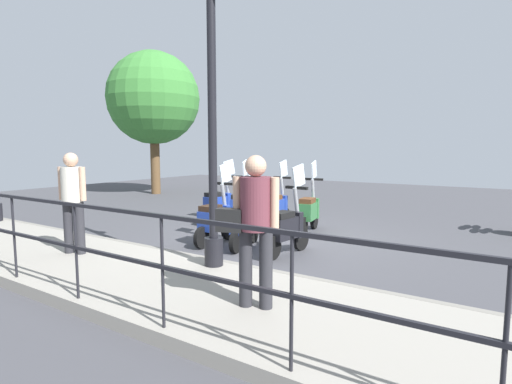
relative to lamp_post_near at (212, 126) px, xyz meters
The scene contains 14 objects.
ground_plane 3.23m from the lamp_post_near, 11.13° to the left, with size 28.00×28.00×0.00m, color #424247.
promenade_walkway 2.22m from the lamp_post_near, 147.91° to the left, with size 2.20×20.00×0.15m.
fence_railing 2.22m from the lamp_post_near, 165.30° to the left, with size 0.04×16.03×1.07m.
lamp_post_near is the anchor object (origin of this frame).
pedestrian_with_bag 1.90m from the lamp_post_near, 125.88° to the right, with size 0.43×0.63×1.59m.
pedestrian_distant 2.58m from the lamp_post_near, 106.86° to the left, with size 0.40×0.47×1.59m.
tree_large 10.91m from the lamp_post_near, 51.25° to the left, with size 3.56×3.56×5.52m.
scooter_near_0 2.26m from the lamp_post_near, 12.67° to the right, with size 1.23×0.44×1.54m.
scooter_near_1 2.31m from the lamp_post_near, 19.11° to the left, with size 1.22×0.49×1.54m.
scooter_near_2 2.49m from the lamp_post_near, 38.04° to the left, with size 1.23×0.44×1.54m.
scooter_far_0 3.77m from the lamp_post_near, ahead, with size 1.23×0.47×1.54m.
scooter_far_1 3.95m from the lamp_post_near, 15.84° to the left, with size 1.23×0.44×1.54m.
scooter_far_2 4.02m from the lamp_post_near, 29.10° to the left, with size 1.20×0.55×1.54m.
scooter_far_3 4.32m from the lamp_post_near, 37.25° to the left, with size 1.22×0.49×1.54m.
Camera 1 is at (-6.71, -3.98, 1.81)m, focal length 28.00 mm.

